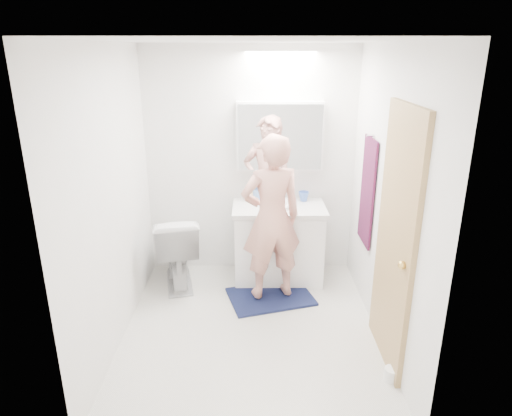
{
  "coord_description": "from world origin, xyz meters",
  "views": [
    {
      "loc": [
        0.02,
        -3.44,
        2.35
      ],
      "look_at": [
        0.05,
        0.25,
        1.05
      ],
      "focal_mm": 31.92,
      "sensor_mm": 36.0,
      "label": 1
    }
  ],
  "objects_px": {
    "soap_bottle_b": "(258,192)",
    "toothbrush_cup": "(304,196)",
    "soap_bottle_a": "(250,192)",
    "vanity_cabinet": "(278,244)",
    "person": "(271,218)",
    "toilet": "(177,249)",
    "toilet_paper_roll": "(392,374)",
    "medicine_cabinet": "(280,136)"
  },
  "relations": [
    {
      "from": "soap_bottle_b",
      "to": "toothbrush_cup",
      "type": "relative_size",
      "value": 1.66
    },
    {
      "from": "soap_bottle_a",
      "to": "toothbrush_cup",
      "type": "bearing_deg",
      "value": 1.0
    },
    {
      "from": "vanity_cabinet",
      "to": "person",
      "type": "relative_size",
      "value": 0.56
    },
    {
      "from": "person",
      "to": "toilet",
      "type": "bearing_deg",
      "value": -33.97
    },
    {
      "from": "toilet_paper_roll",
      "to": "soap_bottle_a",
      "type": "bearing_deg",
      "value": 121.02
    },
    {
      "from": "toilet",
      "to": "medicine_cabinet",
      "type": "bearing_deg",
      "value": -174.96
    },
    {
      "from": "vanity_cabinet",
      "to": "soap_bottle_a",
      "type": "relative_size",
      "value": 4.37
    },
    {
      "from": "soap_bottle_a",
      "to": "soap_bottle_b",
      "type": "bearing_deg",
      "value": 19.34
    },
    {
      "from": "soap_bottle_a",
      "to": "person",
      "type": "bearing_deg",
      "value": -70.23
    },
    {
      "from": "medicine_cabinet",
      "to": "person",
      "type": "xyz_separation_m",
      "value": [
        -0.1,
        -0.64,
        -0.65
      ]
    },
    {
      "from": "vanity_cabinet",
      "to": "soap_bottle_a",
      "type": "bearing_deg",
      "value": 153.65
    },
    {
      "from": "toothbrush_cup",
      "to": "toilet",
      "type": "bearing_deg",
      "value": -168.28
    },
    {
      "from": "toothbrush_cup",
      "to": "soap_bottle_b",
      "type": "bearing_deg",
      "value": 177.64
    },
    {
      "from": "toilet_paper_roll",
      "to": "medicine_cabinet",
      "type": "bearing_deg",
      "value": 112.4
    },
    {
      "from": "vanity_cabinet",
      "to": "toothbrush_cup",
      "type": "distance_m",
      "value": 0.57
    },
    {
      "from": "medicine_cabinet",
      "to": "soap_bottle_a",
      "type": "bearing_deg",
      "value": -169.08
    },
    {
      "from": "soap_bottle_a",
      "to": "toilet_paper_roll",
      "type": "bearing_deg",
      "value": -58.98
    },
    {
      "from": "vanity_cabinet",
      "to": "person",
      "type": "distance_m",
      "value": 0.63
    },
    {
      "from": "medicine_cabinet",
      "to": "toilet_paper_roll",
      "type": "height_order",
      "value": "medicine_cabinet"
    },
    {
      "from": "vanity_cabinet",
      "to": "medicine_cabinet",
      "type": "bearing_deg",
      "value": 87.8
    },
    {
      "from": "person",
      "to": "toothbrush_cup",
      "type": "distance_m",
      "value": 0.69
    },
    {
      "from": "toilet",
      "to": "toothbrush_cup",
      "type": "xyz_separation_m",
      "value": [
        1.33,
        0.28,
        0.48
      ]
    },
    {
      "from": "toilet",
      "to": "soap_bottle_a",
      "type": "relative_size",
      "value": 3.79
    },
    {
      "from": "medicine_cabinet",
      "to": "soap_bottle_a",
      "type": "distance_m",
      "value": 0.66
    },
    {
      "from": "medicine_cabinet",
      "to": "soap_bottle_b",
      "type": "relative_size",
      "value": 4.82
    },
    {
      "from": "person",
      "to": "toilet_paper_roll",
      "type": "bearing_deg",
      "value": 109.74
    },
    {
      "from": "vanity_cabinet",
      "to": "toothbrush_cup",
      "type": "relative_size",
      "value": 8.17
    },
    {
      "from": "soap_bottle_a",
      "to": "medicine_cabinet",
      "type": "bearing_deg",
      "value": 10.92
    },
    {
      "from": "vanity_cabinet",
      "to": "toilet",
      "type": "bearing_deg",
      "value": -173.79
    },
    {
      "from": "medicine_cabinet",
      "to": "toilet_paper_roll",
      "type": "bearing_deg",
      "value": -67.6
    },
    {
      "from": "vanity_cabinet",
      "to": "medicine_cabinet",
      "type": "relative_size",
      "value": 1.02
    },
    {
      "from": "vanity_cabinet",
      "to": "toilet_paper_roll",
      "type": "height_order",
      "value": "vanity_cabinet"
    },
    {
      "from": "medicine_cabinet",
      "to": "person",
      "type": "distance_m",
      "value": 0.92
    },
    {
      "from": "soap_bottle_b",
      "to": "toilet_paper_roll",
      "type": "distance_m",
      "value": 2.23
    },
    {
      "from": "toilet",
      "to": "soap_bottle_b",
      "type": "relative_size",
      "value": 4.27
    },
    {
      "from": "toothbrush_cup",
      "to": "vanity_cabinet",
      "type": "bearing_deg",
      "value": -149.22
    },
    {
      "from": "person",
      "to": "soap_bottle_a",
      "type": "relative_size",
      "value": 7.76
    },
    {
      "from": "soap_bottle_b",
      "to": "toothbrush_cup",
      "type": "xyz_separation_m",
      "value": [
        0.49,
        -0.02,
        -0.04
      ]
    },
    {
      "from": "toilet",
      "to": "soap_bottle_b",
      "type": "distance_m",
      "value": 1.03
    },
    {
      "from": "vanity_cabinet",
      "to": "toilet",
      "type": "xyz_separation_m",
      "value": [
        -1.06,
        -0.12,
        -0.0
      ]
    },
    {
      "from": "soap_bottle_a",
      "to": "toilet_paper_roll",
      "type": "distance_m",
      "value": 2.25
    },
    {
      "from": "vanity_cabinet",
      "to": "toilet_paper_roll",
      "type": "xyz_separation_m",
      "value": [
        0.76,
        -1.62,
        -0.34
      ]
    }
  ]
}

